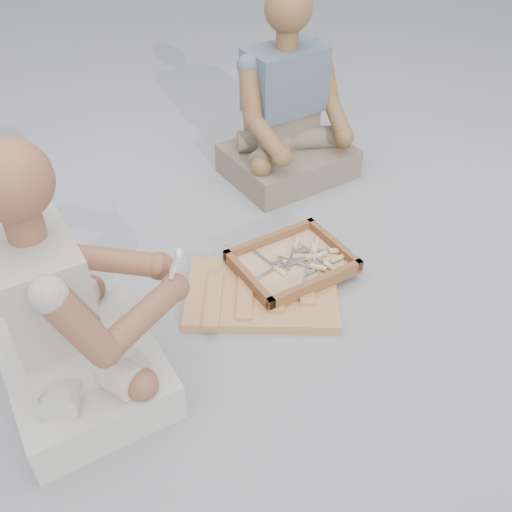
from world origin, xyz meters
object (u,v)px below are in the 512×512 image
object	(u,v)px
craftsman	(67,318)
carved_panel	(262,294)
tool_tray	(292,263)
companion	(288,118)

from	to	relation	value
craftsman	carved_panel	bearing A→B (deg)	94.93
tool_tray	companion	distance (m)	0.89
craftsman	companion	size ratio (longest dim) A/B	0.99
carved_panel	tool_tray	size ratio (longest dim) A/B	1.14
companion	carved_panel	bearing A→B (deg)	49.21
carved_panel	companion	size ratio (longest dim) A/B	0.64
carved_panel	craftsman	distance (m)	0.83
tool_tray	craftsman	size ratio (longest dim) A/B	0.56
craftsman	tool_tray	bearing A→B (deg)	97.59
carved_panel	tool_tray	distance (m)	0.20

